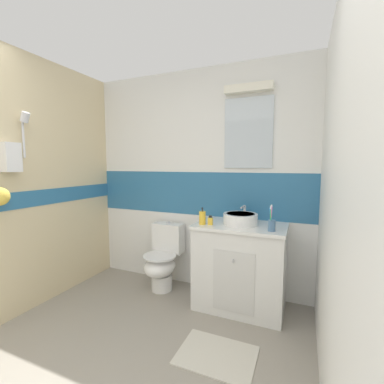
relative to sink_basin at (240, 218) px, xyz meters
The scene contains 11 objects.
ground_plane 1.44m from the sink_basin, 122.34° to the right, with size 3.20×3.48×0.04m, color gray.
wall_back_tiled 0.75m from the sink_basin, 151.13° to the left, with size 3.20×0.20×2.50m.
wall_left_shower_alcove 2.18m from the sink_basin, 154.35° to the right, with size 0.28×3.48×2.50m.
wall_right_plain 1.25m from the sink_basin, 50.64° to the right, with size 0.10×3.48×2.50m, color white.
vanity_cabinet 0.48m from the sink_basin, 21.65° to the right, with size 0.87×0.57×0.85m.
sink_basin is the anchor object (origin of this frame).
toilet 1.05m from the sink_basin, behind, with size 0.37×0.50×0.76m.
toothbrush_cup 0.36m from the sink_basin, 28.13° to the right, with size 0.06×0.06×0.23m.
soap_dispenser 0.38m from the sink_basin, 155.41° to the right, with size 0.07×0.07×0.17m.
perfume_flask_small 0.30m from the sink_basin, 150.32° to the right, with size 0.04×0.03×0.09m.
bath_mat 1.19m from the sink_basin, 89.22° to the right, with size 0.58×0.43×0.01m, color beige.
Camera 1 is at (1.15, -0.40, 1.44)m, focal length 24.51 mm.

